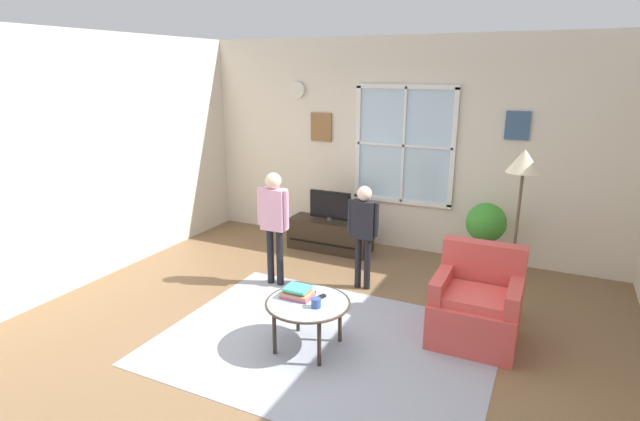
{
  "coord_description": "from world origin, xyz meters",
  "views": [
    {
      "loc": [
        1.9,
        -3.54,
        2.44
      ],
      "look_at": [
        -0.04,
        0.48,
        1.16
      ],
      "focal_mm": 27.83,
      "sensor_mm": 36.0,
      "label": 1
    }
  ],
  "objects_px": {
    "book_stack": "(297,292)",
    "potted_plant_by_window": "(486,227)",
    "television": "(330,205)",
    "coffee_table": "(308,305)",
    "remote_near_books": "(309,294)",
    "armchair": "(476,306)",
    "cup": "(316,303)",
    "person_black_shirt": "(364,225)",
    "remote_near_cup": "(319,298)",
    "person_pink_shirt": "(274,216)",
    "floor_lamp": "(522,179)",
    "tv_stand": "(330,235)"
  },
  "relations": [
    {
      "from": "remote_near_cup",
      "to": "floor_lamp",
      "type": "height_order",
      "value": "floor_lamp"
    },
    {
      "from": "television",
      "to": "coffee_table",
      "type": "xyz_separation_m",
      "value": [
        0.88,
        -2.39,
        -0.22
      ]
    },
    {
      "from": "cup",
      "to": "person_pink_shirt",
      "type": "xyz_separation_m",
      "value": [
        -1.08,
        1.13,
        0.34
      ]
    },
    {
      "from": "remote_near_books",
      "to": "person_black_shirt",
      "type": "xyz_separation_m",
      "value": [
        0.04,
        1.27,
        0.29
      ]
    },
    {
      "from": "television",
      "to": "floor_lamp",
      "type": "distance_m",
      "value": 2.74
    },
    {
      "from": "potted_plant_by_window",
      "to": "floor_lamp",
      "type": "bearing_deg",
      "value": -69.42
    },
    {
      "from": "television",
      "to": "coffee_table",
      "type": "relative_size",
      "value": 0.77
    },
    {
      "from": "tv_stand",
      "to": "cup",
      "type": "xyz_separation_m",
      "value": [
        0.99,
        -2.45,
        0.28
      ]
    },
    {
      "from": "armchair",
      "to": "person_black_shirt",
      "type": "distance_m",
      "value": 1.53
    },
    {
      "from": "person_pink_shirt",
      "to": "floor_lamp",
      "type": "xyz_separation_m",
      "value": [
        2.53,
        0.35,
        0.6
      ]
    },
    {
      "from": "person_pink_shirt",
      "to": "floor_lamp",
      "type": "height_order",
      "value": "floor_lamp"
    },
    {
      "from": "armchair",
      "to": "remote_near_cup",
      "type": "bearing_deg",
      "value": -150.45
    },
    {
      "from": "tv_stand",
      "to": "armchair",
      "type": "bearing_deg",
      "value": -35.51
    },
    {
      "from": "person_pink_shirt",
      "to": "potted_plant_by_window",
      "type": "height_order",
      "value": "person_pink_shirt"
    },
    {
      "from": "television",
      "to": "armchair",
      "type": "relative_size",
      "value": 0.68
    },
    {
      "from": "remote_near_cup",
      "to": "potted_plant_by_window",
      "type": "relative_size",
      "value": 0.16
    },
    {
      "from": "book_stack",
      "to": "tv_stand",
      "type": "bearing_deg",
      "value": 107.76
    },
    {
      "from": "potted_plant_by_window",
      "to": "tv_stand",
      "type": "bearing_deg",
      "value": -176.94
    },
    {
      "from": "potted_plant_by_window",
      "to": "remote_near_books",
      "type": "bearing_deg",
      "value": -117.02
    },
    {
      "from": "tv_stand",
      "to": "floor_lamp",
      "type": "height_order",
      "value": "floor_lamp"
    },
    {
      "from": "television",
      "to": "potted_plant_by_window",
      "type": "distance_m",
      "value": 2.04
    },
    {
      "from": "person_pink_shirt",
      "to": "book_stack",
      "type": "bearing_deg",
      "value": -50.36
    },
    {
      "from": "book_stack",
      "to": "potted_plant_by_window",
      "type": "xyz_separation_m",
      "value": [
        1.28,
        2.45,
        0.09
      ]
    },
    {
      "from": "tv_stand",
      "to": "person_black_shirt",
      "type": "height_order",
      "value": "person_black_shirt"
    },
    {
      "from": "cup",
      "to": "floor_lamp",
      "type": "distance_m",
      "value": 2.27
    },
    {
      "from": "television",
      "to": "remote_near_cup",
      "type": "bearing_deg",
      "value": -67.61
    },
    {
      "from": "armchair",
      "to": "cup",
      "type": "bearing_deg",
      "value": -144.19
    },
    {
      "from": "person_pink_shirt",
      "to": "floor_lamp",
      "type": "bearing_deg",
      "value": 7.86
    },
    {
      "from": "coffee_table",
      "to": "remote_near_books",
      "type": "bearing_deg",
      "value": 111.57
    },
    {
      "from": "person_pink_shirt",
      "to": "person_black_shirt",
      "type": "xyz_separation_m",
      "value": [
        0.95,
        0.34,
        -0.08
      ]
    },
    {
      "from": "remote_near_cup",
      "to": "person_pink_shirt",
      "type": "bearing_deg",
      "value": 137.04
    },
    {
      "from": "cup",
      "to": "person_black_shirt",
      "type": "height_order",
      "value": "person_black_shirt"
    },
    {
      "from": "tv_stand",
      "to": "person_pink_shirt",
      "type": "bearing_deg",
      "value": -94.05
    },
    {
      "from": "coffee_table",
      "to": "cup",
      "type": "bearing_deg",
      "value": -26.57
    },
    {
      "from": "coffee_table",
      "to": "remote_near_books",
      "type": "distance_m",
      "value": 0.15
    },
    {
      "from": "coffee_table",
      "to": "remote_near_cup",
      "type": "height_order",
      "value": "remote_near_cup"
    },
    {
      "from": "book_stack",
      "to": "person_pink_shirt",
      "type": "height_order",
      "value": "person_pink_shirt"
    },
    {
      "from": "television",
      "to": "remote_near_cup",
      "type": "xyz_separation_m",
      "value": [
        0.94,
        -2.29,
        -0.18
      ]
    },
    {
      "from": "tv_stand",
      "to": "potted_plant_by_window",
      "type": "relative_size",
      "value": 1.31
    },
    {
      "from": "television",
      "to": "remote_near_books",
      "type": "xyz_separation_m",
      "value": [
        0.83,
        -2.26,
        -0.18
      ]
    },
    {
      "from": "remote_near_cup",
      "to": "person_pink_shirt",
      "type": "relative_size",
      "value": 0.11
    },
    {
      "from": "tv_stand",
      "to": "cup",
      "type": "relative_size",
      "value": 13.33
    },
    {
      "from": "armchair",
      "to": "cup",
      "type": "relative_size",
      "value": 10.11
    },
    {
      "from": "cup",
      "to": "potted_plant_by_window",
      "type": "bearing_deg",
      "value": 67.84
    },
    {
      "from": "book_stack",
      "to": "cup",
      "type": "distance_m",
      "value": 0.26
    },
    {
      "from": "tv_stand",
      "to": "remote_near_cup",
      "type": "relative_size",
      "value": 8.2
    },
    {
      "from": "television",
      "to": "cup",
      "type": "height_order",
      "value": "television"
    },
    {
      "from": "cup",
      "to": "person_pink_shirt",
      "type": "relative_size",
      "value": 0.06
    },
    {
      "from": "television",
      "to": "potted_plant_by_window",
      "type": "relative_size",
      "value": 0.67
    },
    {
      "from": "cup",
      "to": "book_stack",
      "type": "bearing_deg",
      "value": 156.28
    }
  ]
}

